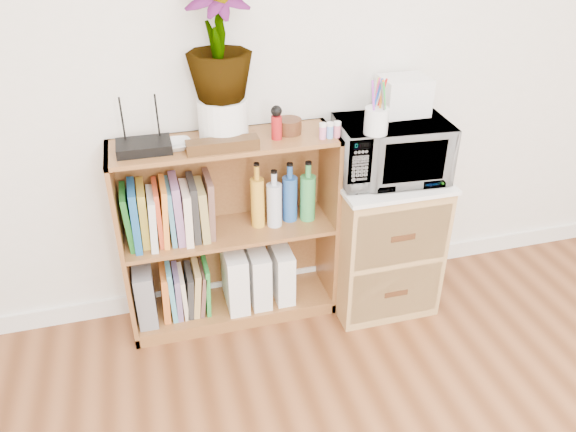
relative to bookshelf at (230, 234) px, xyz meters
name	(u,v)px	position (x,y,z in m)	size (l,w,h in m)	color
skirting_board	(292,277)	(0.35, 0.14, -0.42)	(4.00, 0.02, 0.10)	white
bookshelf	(230,234)	(0.00, 0.00, 0.00)	(1.00, 0.30, 0.95)	brown
wicker_unit	(380,241)	(0.75, -0.08, -0.12)	(0.50, 0.45, 0.70)	#9E7542
microwave	(391,150)	(0.75, -0.08, 0.38)	(0.49, 0.33, 0.27)	silver
pen_cup	(376,121)	(0.62, -0.19, 0.57)	(0.10, 0.10, 0.11)	silver
small_appliance	(403,96)	(0.83, 0.00, 0.60)	(0.21, 0.18, 0.17)	white
router	(144,146)	(-0.34, -0.02, 0.50)	(0.22, 0.15, 0.04)	black
white_bowl	(176,145)	(-0.21, -0.03, 0.49)	(0.13, 0.13, 0.03)	silver
plant_pot	(223,119)	(0.01, 0.02, 0.56)	(0.21, 0.21, 0.18)	white
potted_plant	(218,40)	(0.01, 0.02, 0.89)	(0.27, 0.27, 0.48)	#2E6528
trinket_box	(223,145)	(-0.02, -0.10, 0.50)	(0.30, 0.08, 0.05)	#321F0D
kokeshi_doll	(277,128)	(0.23, -0.04, 0.53)	(0.05, 0.05, 0.10)	maroon
wooden_bowl	(289,126)	(0.29, 0.01, 0.51)	(0.11, 0.11, 0.06)	#3D1C10
paint_jars	(330,132)	(0.45, -0.09, 0.50)	(0.10, 0.04, 0.05)	pink
file_box	(145,292)	(-0.43, 0.00, -0.26)	(0.09, 0.23, 0.29)	slate
magazine_holder_left	(235,277)	(0.01, -0.01, -0.25)	(0.10, 0.25, 0.32)	white
magazine_holder_mid	(258,275)	(0.13, -0.01, -0.26)	(0.09, 0.24, 0.29)	silver
magazine_holder_right	(281,272)	(0.25, -0.01, -0.26)	(0.09, 0.23, 0.28)	white
cookbooks	(169,212)	(-0.27, 0.00, 0.16)	(0.40, 0.20, 0.29)	#1B6821
liquor_bottles	(297,193)	(0.33, 0.00, 0.17)	(0.46, 0.07, 0.31)	gold
lower_books	(185,289)	(-0.24, 0.00, -0.28)	(0.24, 0.19, 0.28)	#CC6424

